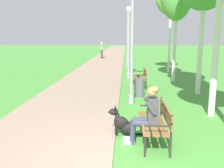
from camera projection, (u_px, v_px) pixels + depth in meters
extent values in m
plane|color=#478E38|center=(129.00, 163.00, 4.57)|extent=(120.00, 120.00, 0.00)
cube|color=gray|center=(110.00, 56.00, 28.20)|extent=(3.20, 60.00, 0.04)
cube|color=brown|center=(144.00, 122.00, 5.38)|extent=(0.14, 1.50, 0.04)
cube|color=brown|center=(152.00, 123.00, 5.38)|extent=(0.14, 1.50, 0.04)
cube|color=brown|center=(160.00, 123.00, 5.37)|extent=(0.14, 1.50, 0.04)
cube|color=brown|center=(166.00, 117.00, 5.33)|extent=(0.04, 1.50, 0.11)
cube|color=brown|center=(166.00, 108.00, 5.30)|extent=(0.04, 1.50, 0.11)
cylinder|color=#2D2B28|center=(141.00, 122.00, 6.11)|extent=(0.04, 0.04, 0.45)
cylinder|color=#2D2B28|center=(161.00, 114.00, 6.04)|extent=(0.04, 0.04, 0.85)
cube|color=#2D2B28|center=(150.00, 106.00, 6.02)|extent=(0.45, 0.04, 0.03)
cylinder|color=#2D2B28|center=(145.00, 146.00, 4.75)|extent=(0.04, 0.04, 0.45)
cylinder|color=#2D2B28|center=(171.00, 137.00, 4.69)|extent=(0.04, 0.04, 0.85)
cube|color=#2D2B28|center=(156.00, 126.00, 4.66)|extent=(0.45, 0.04, 0.03)
cube|color=brown|center=(135.00, 77.00, 11.28)|extent=(0.14, 1.50, 0.04)
cube|color=brown|center=(139.00, 77.00, 11.27)|extent=(0.14, 1.50, 0.04)
cube|color=brown|center=(143.00, 77.00, 11.26)|extent=(0.14, 1.50, 0.04)
cube|color=brown|center=(145.00, 74.00, 11.23)|extent=(0.04, 1.50, 0.11)
cube|color=brown|center=(145.00, 70.00, 11.19)|extent=(0.04, 1.50, 0.11)
cylinder|color=#2D2B28|center=(134.00, 79.00, 12.00)|extent=(0.04, 0.04, 0.45)
cylinder|color=#2D2B28|center=(144.00, 75.00, 11.93)|extent=(0.04, 0.04, 0.85)
cube|color=#2D2B28|center=(138.00, 71.00, 11.91)|extent=(0.45, 0.04, 0.03)
cylinder|color=#2D2B28|center=(135.00, 85.00, 10.64)|extent=(0.04, 0.04, 0.45)
cylinder|color=#2D2B28|center=(146.00, 81.00, 10.58)|extent=(0.04, 0.04, 0.85)
cube|color=#2D2B28|center=(140.00, 76.00, 10.56)|extent=(0.45, 0.04, 0.03)
cylinder|color=#33384C|center=(142.00, 120.00, 5.46)|extent=(0.42, 0.14, 0.14)
cylinder|color=#33384C|center=(132.00, 130.00, 5.52)|extent=(0.11, 0.11, 0.47)
cube|color=silver|center=(129.00, 139.00, 5.56)|extent=(0.24, 0.09, 0.07)
cylinder|color=#33384C|center=(143.00, 123.00, 5.27)|extent=(0.42, 0.14, 0.14)
cylinder|color=#33384C|center=(133.00, 134.00, 5.32)|extent=(0.11, 0.11, 0.47)
cube|color=silver|center=(129.00, 142.00, 5.36)|extent=(0.24, 0.09, 0.07)
cube|color=#3F3F42|center=(153.00, 110.00, 5.30)|extent=(0.22, 0.36, 0.52)
cylinder|color=#3F3F42|center=(149.00, 103.00, 5.48)|extent=(0.25, 0.09, 0.30)
cylinder|color=#3F3F42|center=(151.00, 108.00, 5.09)|extent=(0.25, 0.09, 0.30)
sphere|color=#A37556|center=(152.00, 92.00, 5.23)|extent=(0.21, 0.21, 0.21)
ellipsoid|color=olive|center=(154.00, 90.00, 5.22)|extent=(0.22, 0.23, 0.14)
ellipsoid|color=black|center=(128.00, 128.00, 5.83)|extent=(0.36, 0.28, 0.32)
ellipsoid|color=black|center=(122.00, 123.00, 5.81)|extent=(0.50, 0.23, 0.48)
ellipsoid|color=black|center=(124.00, 122.00, 5.80)|extent=(0.36, 0.19, 0.27)
cylinder|color=black|center=(116.00, 126.00, 5.90)|extent=(0.06, 0.06, 0.38)
cylinder|color=black|center=(116.00, 128.00, 5.78)|extent=(0.06, 0.06, 0.38)
cylinder|color=black|center=(117.00, 117.00, 5.79)|extent=(0.11, 0.17, 0.19)
ellipsoid|color=black|center=(114.00, 112.00, 5.77)|extent=(0.22, 0.14, 0.16)
cone|color=black|center=(109.00, 112.00, 5.78)|extent=(0.10, 0.09, 0.09)
cone|color=black|center=(115.00, 107.00, 5.79)|extent=(0.06, 0.06, 0.09)
cone|color=black|center=(115.00, 108.00, 5.71)|extent=(0.06, 0.06, 0.09)
cylinder|color=black|center=(137.00, 134.00, 5.85)|extent=(0.28, 0.05, 0.04)
cylinder|color=gray|center=(131.00, 99.00, 8.57)|extent=(0.20, 0.20, 0.30)
cylinder|color=gray|center=(132.00, 48.00, 8.24)|extent=(0.11, 0.11, 3.78)
cylinder|color=gray|center=(128.00, 76.00, 13.61)|extent=(0.20, 0.20, 0.30)
cylinder|color=gray|center=(129.00, 46.00, 13.31)|extent=(0.11, 0.11, 3.51)
ellipsoid|color=silver|center=(129.00, 9.00, 12.95)|extent=(0.24, 0.24, 0.32)
cylinder|color=gray|center=(127.00, 64.00, 19.24)|extent=(0.20, 0.20, 0.30)
cylinder|color=gray|center=(128.00, 39.00, 18.88)|extent=(0.11, 0.11, 4.13)
ellipsoid|color=silver|center=(128.00, 9.00, 18.47)|extent=(0.24, 0.24, 0.32)
cylinder|color=silver|center=(216.00, 44.00, 6.88)|extent=(0.18, 0.18, 4.11)
cylinder|color=silver|center=(201.00, 47.00, 9.58)|extent=(0.18, 0.18, 3.72)
cylinder|color=silver|center=(174.00, 46.00, 12.32)|extent=(0.17, 0.17, 3.56)
cylinder|color=silver|center=(169.00, 41.00, 15.66)|extent=(0.14, 0.14, 3.91)
cylinder|color=#515156|center=(140.00, 88.00, 9.49)|extent=(0.36, 0.36, 0.70)
cylinder|color=#383842|center=(102.00, 54.00, 25.27)|extent=(0.22, 0.22, 0.88)
cube|color=#6B7F5B|center=(102.00, 47.00, 25.13)|extent=(0.32, 0.20, 0.56)
sphere|color=beige|center=(102.00, 43.00, 25.06)|extent=(0.20, 0.20, 0.20)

